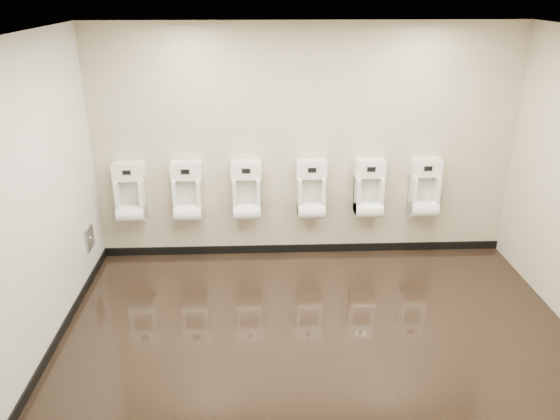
# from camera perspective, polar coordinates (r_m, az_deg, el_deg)

# --- Properties ---
(ground) EXTENTS (5.00, 3.50, 0.00)m
(ground) POSITION_cam_1_polar(r_m,az_deg,el_deg) (5.49, 3.96, -12.61)
(ground) COLOR black
(ground) RESTS_ON ground
(ceiling) EXTENTS (5.00, 3.50, 0.00)m
(ceiling) POSITION_cam_1_polar(r_m,az_deg,el_deg) (4.51, 4.95, 17.92)
(ceiling) COLOR white
(back_wall) EXTENTS (5.00, 0.02, 2.80)m
(back_wall) POSITION_cam_1_polar(r_m,az_deg,el_deg) (6.48, 2.64, 6.78)
(back_wall) COLOR #BBB097
(back_wall) RESTS_ON ground
(front_wall) EXTENTS (5.00, 0.02, 2.80)m
(front_wall) POSITION_cam_1_polar(r_m,az_deg,el_deg) (3.28, 7.91, -10.13)
(front_wall) COLOR #BBB097
(front_wall) RESTS_ON ground
(left_wall) EXTENTS (0.02, 3.50, 2.80)m
(left_wall) POSITION_cam_1_polar(r_m,az_deg,el_deg) (5.17, -24.29, 0.59)
(left_wall) COLOR #BBB097
(left_wall) RESTS_ON ground
(tile_overlay_left) EXTENTS (0.01, 3.50, 2.80)m
(tile_overlay_left) POSITION_cam_1_polar(r_m,az_deg,el_deg) (5.17, -24.24, 0.59)
(tile_overlay_left) COLOR white
(tile_overlay_left) RESTS_ON ground
(skirting_back) EXTENTS (5.00, 0.02, 0.10)m
(skirting_back) POSITION_cam_1_polar(r_m,az_deg,el_deg) (6.96, 2.45, -4.01)
(skirting_back) COLOR black
(skirting_back) RESTS_ON ground
(skirting_left) EXTENTS (0.02, 3.50, 0.10)m
(skirting_left) POSITION_cam_1_polar(r_m,az_deg,el_deg) (5.77, -22.01, -11.94)
(skirting_left) COLOR black
(skirting_left) RESTS_ON ground
(access_panel) EXTENTS (0.04, 0.25, 0.25)m
(access_panel) POSITION_cam_1_polar(r_m,az_deg,el_deg) (6.54, -19.30, -2.78)
(access_panel) COLOR #9E9EA3
(access_panel) RESTS_ON left_wall
(urinal_0) EXTENTS (0.37, 0.28, 0.69)m
(urinal_0) POSITION_cam_1_polar(r_m,az_deg,el_deg) (6.69, -15.37, 1.38)
(urinal_0) COLOR white
(urinal_0) RESTS_ON back_wall
(urinal_1) EXTENTS (0.37, 0.28, 0.69)m
(urinal_1) POSITION_cam_1_polar(r_m,az_deg,el_deg) (6.57, -9.65, 1.50)
(urinal_1) COLOR white
(urinal_1) RESTS_ON back_wall
(urinal_2) EXTENTS (0.37, 0.28, 0.69)m
(urinal_2) POSITION_cam_1_polar(r_m,az_deg,el_deg) (6.52, -3.50, 1.61)
(urinal_2) COLOR white
(urinal_2) RESTS_ON back_wall
(urinal_3) EXTENTS (0.37, 0.28, 0.69)m
(urinal_3) POSITION_cam_1_polar(r_m,az_deg,el_deg) (6.55, 3.27, 1.71)
(urinal_3) COLOR white
(urinal_3) RESTS_ON back_wall
(urinal_4) EXTENTS (0.37, 0.28, 0.69)m
(urinal_4) POSITION_cam_1_polar(r_m,az_deg,el_deg) (6.65, 9.26, 1.78)
(urinal_4) COLOR white
(urinal_4) RESTS_ON back_wall
(urinal_5) EXTENTS (0.37, 0.28, 0.69)m
(urinal_5) POSITION_cam_1_polar(r_m,az_deg,el_deg) (6.82, 14.84, 1.83)
(urinal_5) COLOR white
(urinal_5) RESTS_ON back_wall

